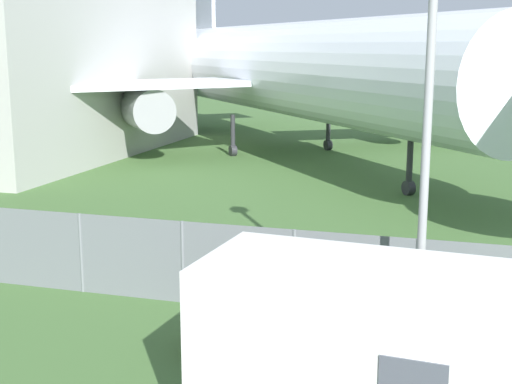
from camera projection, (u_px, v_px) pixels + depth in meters
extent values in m
cylinder|color=slate|center=(81.00, 253.00, 16.56)|extent=(0.07, 0.07, 1.89)
cylinder|color=slate|center=(183.00, 262.00, 15.85)|extent=(0.07, 0.07, 1.89)
cylinder|color=slate|center=(294.00, 273.00, 15.14)|extent=(0.07, 0.07, 1.89)
cylinder|color=slate|center=(416.00, 284.00, 14.43)|extent=(0.07, 0.07, 1.89)
cube|color=slate|center=(294.00, 273.00, 15.14)|extent=(56.00, 0.01, 1.89)
cylinder|color=white|center=(295.00, 69.00, 36.02)|extent=(23.58, 27.68, 4.67)
cone|color=white|center=(187.00, 62.00, 53.07)|extent=(6.94, 7.19, 4.21)
cube|color=white|center=(432.00, 79.00, 41.12)|extent=(14.56, 11.15, 0.30)
cylinder|color=#939399|center=(395.00, 100.00, 40.95)|extent=(4.28, 4.60, 2.10)
cube|color=white|center=(102.00, 86.00, 34.08)|extent=(13.02, 13.48, 0.30)
cylinder|color=#939399|center=(145.00, 109.00, 35.50)|extent=(4.28, 4.60, 2.10)
cube|color=white|center=(205.00, 56.00, 49.05)|extent=(10.35, 9.36, 0.20)
cylinder|color=#2D2D33|center=(409.00, 168.00, 27.35)|extent=(0.24, 0.24, 2.16)
cylinder|color=#2D2D33|center=(409.00, 188.00, 27.51)|extent=(0.58, 0.62, 0.56)
cylinder|color=#2D2D33|center=(328.00, 131.00, 39.19)|extent=(0.24, 0.24, 2.16)
cylinder|color=#2D2D33|center=(328.00, 145.00, 39.35)|extent=(0.58, 0.62, 0.56)
cylinder|color=#2D2D33|center=(233.00, 135.00, 37.11)|extent=(0.24, 0.24, 2.16)
cylinder|color=#2D2D33|center=(233.00, 151.00, 37.27)|extent=(0.58, 0.62, 0.56)
cube|color=silver|center=(372.00, 359.00, 10.03)|extent=(5.03, 2.64, 2.69)
cube|color=tan|center=(243.00, 313.00, 13.41)|extent=(1.92, 1.17, 0.04)
cube|color=tan|center=(245.00, 317.00, 14.02)|extent=(1.81, 0.70, 0.04)
cube|color=tan|center=(241.00, 340.00, 12.92)|extent=(1.81, 0.70, 0.04)
cube|color=tan|center=(285.00, 332.00, 13.45)|extent=(0.39, 1.37, 0.74)
cube|color=tan|center=(201.00, 331.00, 13.52)|extent=(0.39, 1.37, 0.74)
cylinder|color=#99999E|center=(426.00, 144.00, 12.66)|extent=(0.16, 0.16, 7.92)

